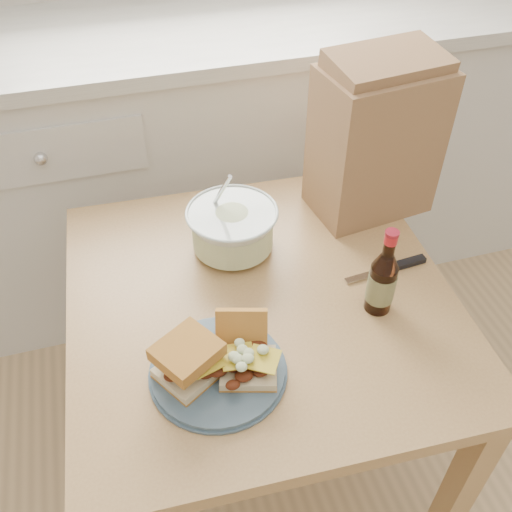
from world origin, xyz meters
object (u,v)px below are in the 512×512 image
object	(u,v)px
dining_table	(261,326)
plate	(218,371)
paper_bag	(375,143)
coleslaw_bowl	(233,230)
beer_bottle	(382,281)

from	to	relation	value
dining_table	plate	xyz separation A→B (m)	(-0.14, -0.17, 0.11)
dining_table	paper_bag	xyz separation A→B (m)	(0.35, 0.24, 0.28)
coleslaw_bowl	paper_bag	xyz separation A→B (m)	(0.37, 0.07, 0.13)
beer_bottle	paper_bag	distance (m)	0.37
dining_table	paper_bag	size ratio (longest dim) A/B	2.36
plate	paper_bag	xyz separation A→B (m)	(0.48, 0.41, 0.17)
coleslaw_bowl	paper_bag	world-z (taller)	paper_bag
coleslaw_bowl	beer_bottle	bearing A→B (deg)	-47.46
dining_table	coleslaw_bowl	size ratio (longest dim) A/B	4.07
plate	paper_bag	bearing A→B (deg)	40.06
paper_bag	coleslaw_bowl	bearing A→B (deg)	-176.87
coleslaw_bowl	beer_bottle	xyz separation A→B (m)	(0.24, -0.27, 0.02)
dining_table	coleslaw_bowl	bearing A→B (deg)	99.33
plate	coleslaw_bowl	distance (m)	0.36
paper_bag	beer_bottle	bearing A→B (deg)	-117.85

